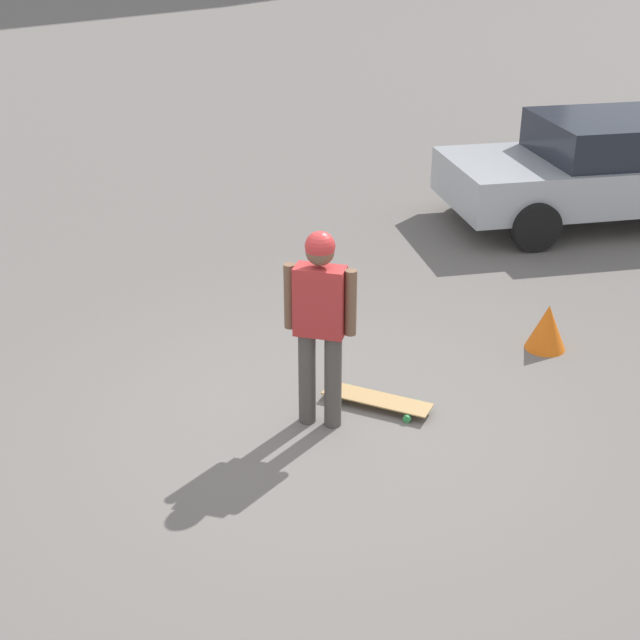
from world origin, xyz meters
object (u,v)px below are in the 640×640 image
Objects in this scene: car_parked_near at (601,168)px; skateboard at (377,399)px; person at (320,314)px; traffic_cone at (547,327)px.

skateboard is at bearing 44.81° from car_parked_near.
person reaches higher than car_parked_near.
car_parked_near is (5.61, 1.30, 0.64)m from skateboard.
car_parked_near is at bearing 24.60° from traffic_cone.
person is 0.39× the size of car_parked_near.
person is 3.71× the size of traffic_cone.
car_parked_near is at bearing 68.61° from person.
traffic_cone is at bearing 56.38° from car_parked_near.
skateboard is (0.53, -0.14, -0.93)m from person.
traffic_cone reaches higher than skateboard.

